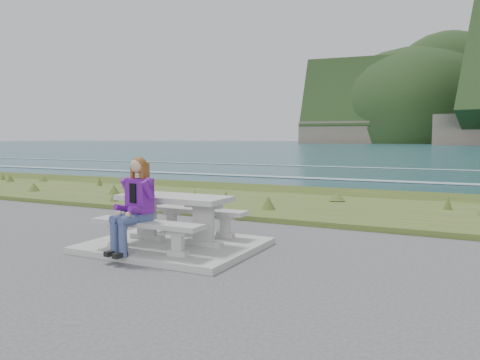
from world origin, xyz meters
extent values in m
cube|color=#9B9A96|center=(0.00, 0.00, 0.05)|extent=(2.60, 2.10, 0.10)
cube|color=#9B9A96|center=(-0.54, 0.00, 0.14)|extent=(0.62, 0.12, 0.08)
cube|color=#9B9A96|center=(-0.54, 0.00, 0.44)|extent=(0.34, 0.09, 0.51)
cube|color=#9B9A96|center=(-0.54, 0.00, 0.73)|extent=(0.62, 0.12, 0.08)
cube|color=#9B9A96|center=(0.54, 0.00, 0.14)|extent=(0.62, 0.12, 0.08)
cube|color=#9B9A96|center=(0.54, 0.00, 0.44)|extent=(0.34, 0.09, 0.51)
cube|color=#9B9A96|center=(0.54, 0.00, 0.73)|extent=(0.62, 0.12, 0.08)
cube|color=#9B9A96|center=(0.00, 0.00, 0.81)|extent=(1.80, 0.75, 0.08)
cube|color=#9B9A96|center=(-0.54, -0.70, 0.14)|extent=(0.30, 0.12, 0.08)
cube|color=#9B9A96|center=(-0.54, -0.70, 0.29)|extent=(0.17, 0.09, 0.22)
cube|color=#9B9A96|center=(-0.54, -0.70, 0.44)|extent=(0.30, 0.12, 0.08)
cube|color=#9B9A96|center=(0.54, -0.70, 0.14)|extent=(0.30, 0.12, 0.08)
cube|color=#9B9A96|center=(0.54, -0.70, 0.29)|extent=(0.17, 0.09, 0.22)
cube|color=#9B9A96|center=(0.54, -0.70, 0.44)|extent=(0.30, 0.12, 0.08)
cube|color=#9B9A96|center=(0.00, -0.70, 0.52)|extent=(1.80, 0.35, 0.07)
cube|color=#9B9A96|center=(-0.54, 0.70, 0.14)|extent=(0.30, 0.12, 0.08)
cube|color=#9B9A96|center=(-0.54, 0.70, 0.29)|extent=(0.17, 0.09, 0.22)
cube|color=#9B9A96|center=(-0.54, 0.70, 0.44)|extent=(0.30, 0.12, 0.08)
cube|color=#9B9A96|center=(0.54, 0.70, 0.14)|extent=(0.30, 0.12, 0.08)
cube|color=#9B9A96|center=(0.54, 0.70, 0.29)|extent=(0.17, 0.09, 0.22)
cube|color=#9B9A96|center=(0.54, 0.70, 0.44)|extent=(0.30, 0.12, 0.08)
cube|color=#9B9A96|center=(0.00, 0.70, 0.52)|extent=(1.80, 0.35, 0.07)
cube|color=#2C4B1C|center=(0.00, 5.00, 0.00)|extent=(160.00, 4.50, 0.22)
cube|color=#6E5E52|center=(0.00, 7.90, 0.00)|extent=(160.00, 0.80, 2.20)
plane|color=#1B454E|center=(0.00, 430.00, -1.80)|extent=(1600.00, 1600.00, 0.00)
cube|color=#B4BDC1|center=(0.00, 14.00, -1.74)|extent=(220.00, 3.00, 0.06)
cube|color=#B4BDC1|center=(0.00, 22.00, -1.74)|extent=(220.00, 2.00, 0.06)
cube|color=#B4BDC1|center=(0.00, 34.00, -1.74)|extent=(220.00, 1.40, 0.06)
cube|color=#B4BDC1|center=(0.00, 52.00, -1.74)|extent=(220.00, 1.00, 0.06)
cube|color=#6E5E52|center=(-40.00, 440.00, 7.20)|extent=(201.55, 149.04, 18.00)
ellipsoid|color=black|center=(-40.00, 440.00, 10.20)|extent=(211.86, 162.91, 145.87)
cube|color=navy|center=(-0.17, -0.90, 0.38)|extent=(0.47, 0.72, 0.56)
cube|color=#5B1283|center=(-0.13, -0.68, 0.91)|extent=(0.43, 0.29, 0.50)
sphere|color=tan|center=(-0.14, -0.70, 1.35)|extent=(0.21, 0.21, 0.21)
sphere|color=#552913|center=(-0.13, -0.68, 1.36)|extent=(0.23, 0.23, 0.23)
camera|label=1|loc=(4.20, -6.07, 1.73)|focal=35.00mm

